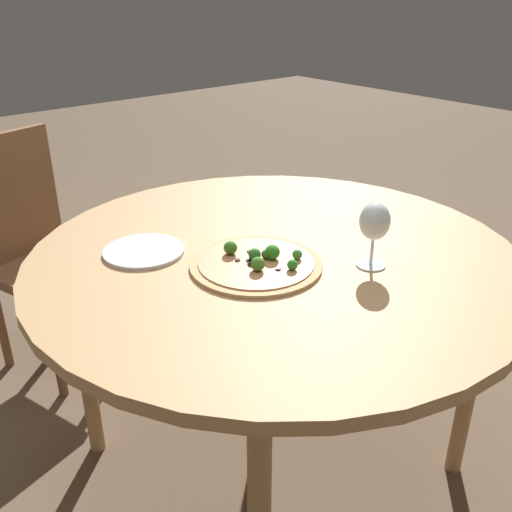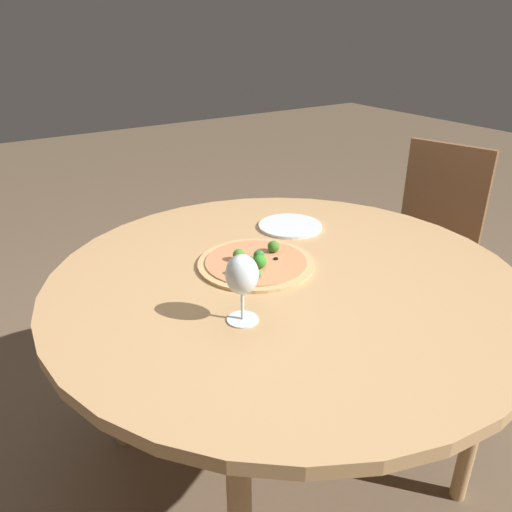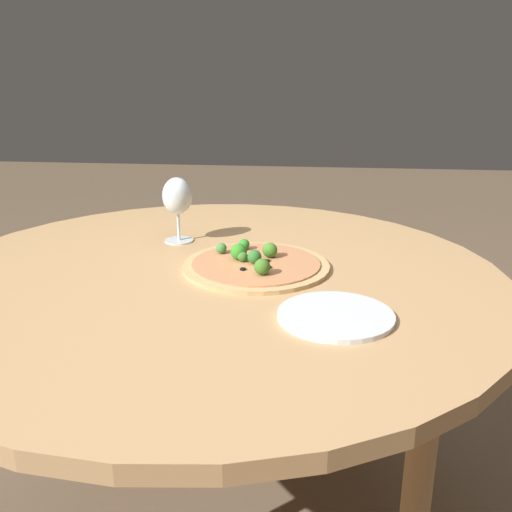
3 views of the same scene
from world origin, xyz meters
TOP-DOWN VIEW (x-y plane):
  - dining_table at (0.00, 0.00)m, footprint 1.36×1.36m
  - pizza at (0.10, 0.04)m, footprint 0.35×0.35m
  - wine_glass at (-0.13, 0.23)m, footprint 0.08×0.08m
  - plate_near at (0.28, -0.23)m, footprint 0.22×0.22m

SIDE VIEW (x-z plane):
  - dining_table at x=0.00m, z-range 0.33..1.10m
  - plate_near at x=0.28m, z-range 0.77..0.78m
  - pizza at x=0.10m, z-range 0.75..0.81m
  - wine_glass at x=-0.13m, z-range 0.80..0.98m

